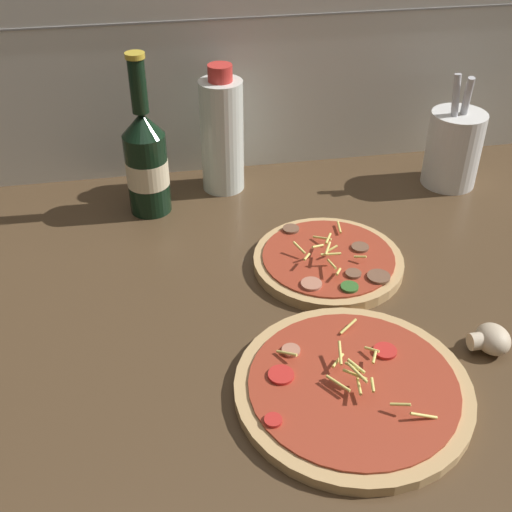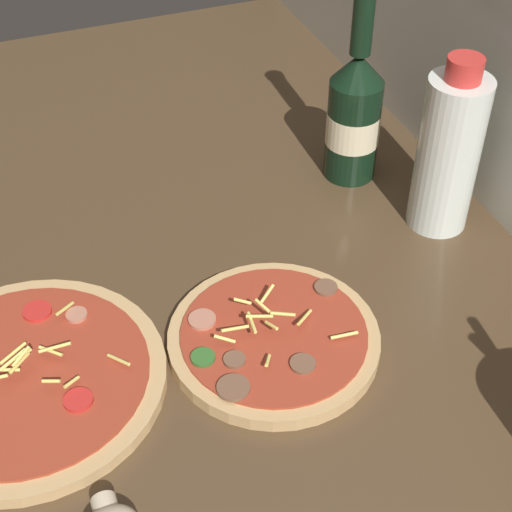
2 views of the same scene
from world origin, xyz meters
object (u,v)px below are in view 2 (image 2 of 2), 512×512
(pizza_far, at_px, (273,339))
(beer_bottle, at_px, (354,113))
(oil_bottle, at_px, (448,152))
(pizza_near, at_px, (27,379))

(pizza_far, height_order, beer_bottle, beer_bottle)
(beer_bottle, xyz_separation_m, oil_bottle, (0.13, 0.06, 0.01))
(pizza_far, relative_size, beer_bottle, 0.83)
(pizza_near, bearing_deg, beer_bottle, 114.63)
(pizza_near, height_order, beer_bottle, beer_bottle)
(pizza_far, xyz_separation_m, oil_bottle, (-0.12, 0.27, 0.09))
(pizza_near, relative_size, beer_bottle, 1.04)
(pizza_near, bearing_deg, oil_bottle, 98.76)
(beer_bottle, relative_size, oil_bottle, 1.20)
(beer_bottle, height_order, oil_bottle, beer_bottle)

